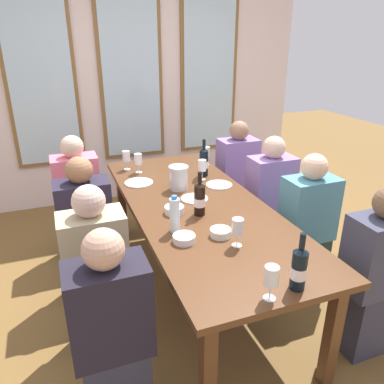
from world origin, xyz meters
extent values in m
plane|color=brown|center=(0.00, 0.00, 0.00)|extent=(12.00, 12.00, 0.00)
cube|color=silver|center=(0.00, 2.10, 1.45)|extent=(4.13, 0.06, 2.90)
cube|color=brown|center=(-0.95, 2.06, 1.45)|extent=(0.72, 0.03, 1.88)
cube|color=silver|center=(-0.95, 2.04, 1.45)|extent=(0.64, 0.01, 1.80)
cube|color=brown|center=(0.00, 2.06, 1.45)|extent=(0.72, 0.03, 1.88)
cube|color=silver|center=(0.00, 2.04, 1.45)|extent=(0.64, 0.01, 1.80)
cube|color=brown|center=(0.95, 2.06, 1.45)|extent=(0.72, 0.03, 1.88)
cube|color=silver|center=(0.95, 2.04, 1.45)|extent=(0.64, 0.01, 1.80)
cube|color=#55321B|center=(0.00, 0.00, 0.72)|extent=(0.93, 2.35, 0.04)
cube|color=#55321B|center=(-0.37, -1.08, 0.35)|extent=(0.07, 0.07, 0.70)
cube|color=#55321B|center=(0.37, -1.08, 0.35)|extent=(0.07, 0.07, 0.70)
cube|color=#55321B|center=(-0.37, 1.08, 0.35)|extent=(0.07, 0.07, 0.70)
cube|color=#55321B|center=(0.37, 1.08, 0.35)|extent=(0.07, 0.07, 0.70)
cylinder|color=white|center=(-0.30, 0.56, 0.74)|extent=(0.23, 0.23, 0.01)
cylinder|color=white|center=(0.01, 0.09, 0.74)|extent=(0.20, 0.20, 0.01)
cylinder|color=white|center=(0.30, 0.28, 0.74)|extent=(0.21, 0.21, 0.01)
cylinder|color=silver|center=(-0.03, 0.32, 0.82)|extent=(0.14, 0.14, 0.17)
cylinder|color=silver|center=(-0.03, 0.32, 0.92)|extent=(0.16, 0.16, 0.02)
cylinder|color=black|center=(0.09, -1.08, 0.84)|extent=(0.08, 0.08, 0.20)
cone|color=black|center=(0.09, -1.08, 0.95)|extent=(0.08, 0.08, 0.02)
cylinder|color=black|center=(0.09, -1.08, 1.00)|extent=(0.03, 0.03, 0.08)
cylinder|color=silver|center=(0.09, -1.08, 0.83)|extent=(0.08, 0.08, 0.06)
cylinder|color=black|center=(0.27, 0.54, 0.85)|extent=(0.07, 0.07, 0.22)
cone|color=black|center=(0.27, 0.54, 0.97)|extent=(0.07, 0.07, 0.02)
cylinder|color=black|center=(0.27, 0.54, 1.02)|extent=(0.03, 0.03, 0.08)
cylinder|color=white|center=(0.27, 0.54, 0.84)|extent=(0.08, 0.08, 0.06)
cylinder|color=black|center=(-0.05, -0.16, 0.84)|extent=(0.08, 0.08, 0.21)
cone|color=black|center=(-0.05, -0.16, 0.96)|extent=(0.08, 0.08, 0.02)
cylinder|color=black|center=(-0.05, -0.16, 1.01)|extent=(0.03, 0.03, 0.08)
cylinder|color=#F4DCD3|center=(-0.05, -0.16, 0.83)|extent=(0.08, 0.08, 0.06)
cylinder|color=white|center=(-0.20, -0.08, 0.77)|extent=(0.13, 0.13, 0.05)
cylinder|color=white|center=(-0.04, -0.48, 0.76)|extent=(0.13, 0.13, 0.05)
cylinder|color=white|center=(-0.27, -0.47, 0.76)|extent=(0.14, 0.14, 0.04)
cylinder|color=white|center=(-0.28, -0.33, 0.85)|extent=(0.06, 0.06, 0.22)
cylinder|color=blue|center=(-0.28, -0.33, 0.97)|extent=(0.04, 0.04, 0.02)
cylinder|color=white|center=(0.40, 0.80, 0.74)|extent=(0.06, 0.06, 0.00)
cylinder|color=white|center=(0.40, 0.80, 0.78)|extent=(0.01, 0.01, 0.07)
cylinder|color=white|center=(0.40, 0.80, 0.87)|extent=(0.07, 0.07, 0.09)
cylinder|color=maroon|center=(0.40, 0.80, 0.84)|extent=(0.06, 0.06, 0.04)
cylinder|color=white|center=(0.00, -0.62, 0.74)|extent=(0.06, 0.06, 0.00)
cylinder|color=white|center=(0.00, -0.62, 0.78)|extent=(0.01, 0.01, 0.07)
cylinder|color=white|center=(0.00, -0.62, 0.87)|extent=(0.07, 0.07, 0.09)
cylinder|color=#590C19|center=(0.00, -0.62, 0.83)|extent=(0.06, 0.06, 0.02)
cylinder|color=white|center=(-0.32, 0.93, 0.74)|extent=(0.06, 0.06, 0.00)
cylinder|color=white|center=(-0.32, 0.93, 0.78)|extent=(0.01, 0.01, 0.07)
cylinder|color=white|center=(-0.32, 0.93, 0.87)|extent=(0.07, 0.07, 0.09)
cylinder|color=#590C19|center=(-0.32, 0.93, 0.83)|extent=(0.06, 0.06, 0.03)
cylinder|color=white|center=(-0.24, 0.81, 0.74)|extent=(0.06, 0.06, 0.00)
cylinder|color=white|center=(-0.24, 0.81, 0.78)|extent=(0.01, 0.01, 0.07)
cylinder|color=white|center=(-0.24, 0.81, 0.87)|extent=(0.07, 0.07, 0.09)
cylinder|color=#590C19|center=(-0.24, 0.81, 0.84)|extent=(0.06, 0.06, 0.03)
cylinder|color=white|center=(0.22, 0.46, 0.74)|extent=(0.06, 0.06, 0.00)
cylinder|color=white|center=(0.22, 0.46, 0.78)|extent=(0.01, 0.01, 0.07)
cylinder|color=white|center=(0.22, 0.46, 0.87)|extent=(0.07, 0.07, 0.09)
cylinder|color=#590C19|center=(0.22, 0.46, 0.84)|extent=(0.06, 0.06, 0.04)
cylinder|color=white|center=(-0.07, -1.10, 0.74)|extent=(0.06, 0.06, 0.00)
cylinder|color=white|center=(-0.07, -1.10, 0.78)|extent=(0.01, 0.01, 0.07)
cylinder|color=white|center=(-0.07, -1.10, 0.87)|extent=(0.07, 0.07, 0.09)
cube|color=#243744|center=(-0.78, 0.87, 0.23)|extent=(0.32, 0.24, 0.45)
cube|color=#ED6C85|center=(-0.78, 0.87, 0.69)|extent=(0.38, 0.24, 0.48)
sphere|color=beige|center=(-0.78, 0.87, 1.02)|extent=(0.19, 0.19, 0.19)
cube|color=#24323C|center=(0.78, 0.89, 0.23)|extent=(0.32, 0.24, 0.45)
cube|color=#896CBA|center=(0.78, 0.89, 0.69)|extent=(0.38, 0.24, 0.48)
sphere|color=#977156|center=(0.78, 0.89, 1.02)|extent=(0.19, 0.19, 0.19)
cube|color=#36373D|center=(-0.78, -0.31, 0.23)|extent=(0.32, 0.24, 0.45)
cube|color=tan|center=(-0.78, -0.31, 0.69)|extent=(0.38, 0.24, 0.48)
sphere|color=beige|center=(-0.78, -0.31, 1.02)|extent=(0.19, 0.19, 0.19)
cube|color=#25352E|center=(0.78, -0.26, 0.23)|extent=(0.32, 0.24, 0.45)
cube|color=teal|center=(0.78, -0.26, 0.69)|extent=(0.38, 0.24, 0.48)
sphere|color=beige|center=(0.78, -0.26, 1.02)|extent=(0.19, 0.19, 0.19)
cube|color=#2D2F40|center=(-0.78, -0.86, 0.23)|extent=(0.32, 0.24, 0.45)
cube|color=black|center=(-0.78, -0.86, 0.69)|extent=(0.38, 0.24, 0.48)
sphere|color=tan|center=(-0.78, -0.86, 1.02)|extent=(0.19, 0.19, 0.19)
cube|color=#303143|center=(0.78, -0.93, 0.23)|extent=(0.32, 0.24, 0.45)
cube|color=#393C50|center=(0.78, -0.93, 0.69)|extent=(0.38, 0.24, 0.48)
cube|color=#382D34|center=(-0.78, 0.25, 0.23)|extent=(0.32, 0.24, 0.45)
cube|color=#262134|center=(-0.78, 0.25, 0.69)|extent=(0.38, 0.24, 0.48)
sphere|color=#9F6C4A|center=(-0.78, 0.25, 1.02)|extent=(0.19, 0.19, 0.19)
cube|color=#352F3D|center=(0.78, 0.26, 0.23)|extent=(0.32, 0.24, 0.45)
cube|color=#896AB5|center=(0.78, 0.26, 0.69)|extent=(0.38, 0.24, 0.48)
sphere|color=beige|center=(0.78, 0.26, 1.02)|extent=(0.19, 0.19, 0.19)
camera|label=1|loc=(-0.92, -2.31, 1.88)|focal=35.33mm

